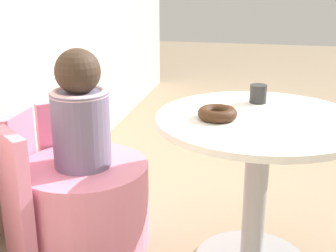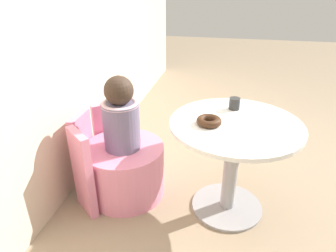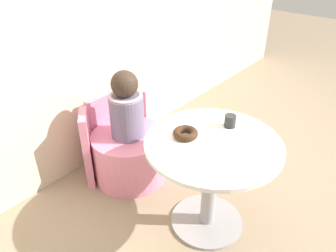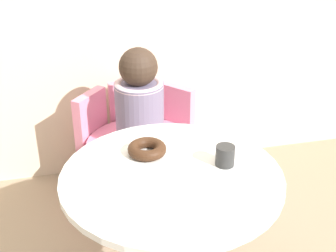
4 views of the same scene
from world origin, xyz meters
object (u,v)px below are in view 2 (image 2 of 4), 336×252
round_table (233,149)px  child_figure (121,116)px  tub_chair (125,170)px  cup (234,104)px  donut (209,121)px

round_table → child_figure: child_figure is taller
round_table → child_figure: (0.02, 0.71, 0.14)m
tub_chair → child_figure: 0.41m
tub_chair → cup: cup is taller
round_table → donut: bearing=110.0°
cup → tub_chair: bearing=104.5°
round_table → child_figure: size_ratio=1.58×
round_table → cup: (0.20, 0.02, 0.21)m
tub_chair → cup: (0.18, -0.69, 0.48)m
donut → child_figure: bearing=82.6°
donut → cup: bearing=-28.4°
child_figure → donut: child_figure is taller
tub_chair → donut: bearing=-97.4°
child_figure → donut: 0.56m
round_table → cup: 0.29m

